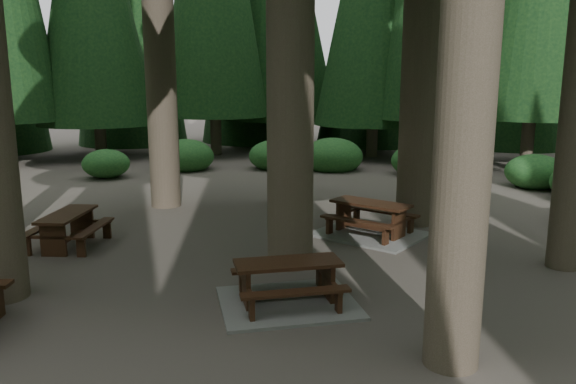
% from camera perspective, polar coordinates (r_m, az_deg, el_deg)
% --- Properties ---
extents(ground, '(80.00, 80.00, 0.00)m').
position_cam_1_polar(ground, '(10.70, -4.18, -7.14)').
color(ground, '#524B42').
rests_on(ground, ground).
extents(picnic_table_a, '(2.65, 2.56, 0.70)m').
position_cam_1_polar(picnic_table_a, '(8.70, -0.00, -9.99)').
color(picnic_table_a, gray).
rests_on(picnic_table_a, ground).
extents(picnic_table_b, '(1.78, 1.98, 0.71)m').
position_cam_1_polar(picnic_table_b, '(12.38, -21.46, -3.08)').
color(picnic_table_b, black).
rests_on(picnic_table_b, ground).
extents(picnic_table_c, '(2.62, 2.36, 0.75)m').
position_cam_1_polar(picnic_table_c, '(12.53, 8.34, -3.26)').
color(picnic_table_c, gray).
rests_on(picnic_table_c, ground).
extents(shrub_ring, '(23.86, 24.64, 1.49)m').
position_cam_1_polar(shrub_ring, '(10.96, 0.85, -4.47)').
color(shrub_ring, '#1D5626').
rests_on(shrub_ring, ground).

